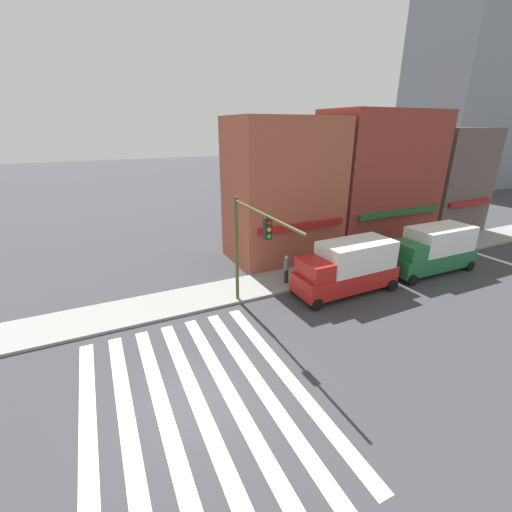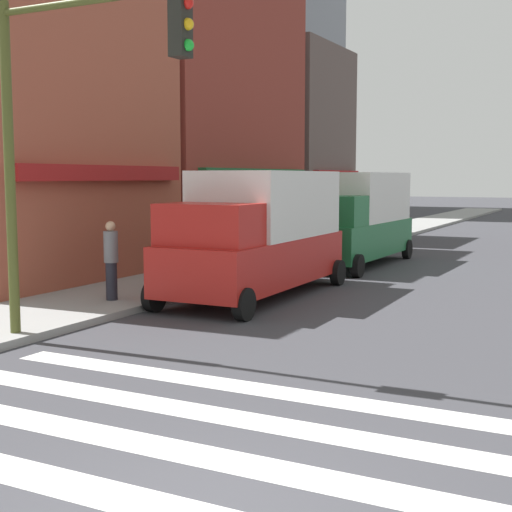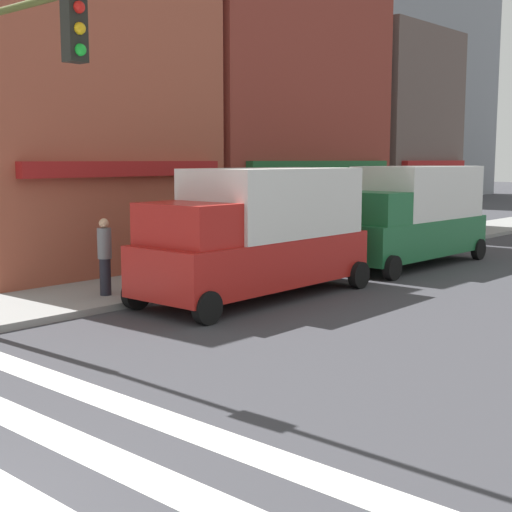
# 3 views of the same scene
# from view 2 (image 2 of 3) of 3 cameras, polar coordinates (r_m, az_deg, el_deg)

# --- Properties ---
(storefront_row) EXTENTS (23.80, 5.30, 10.33)m
(storefront_row) POSITION_cam_2_polar(r_m,az_deg,el_deg) (27.04, -5.72, 10.59)
(storefront_row) COLOR #9E4C38
(storefront_row) RESTS_ON ground_plane
(traffic_signal) EXTENTS (0.32, 6.53, 5.86)m
(traffic_signal) POSITION_cam_2_polar(r_m,az_deg,el_deg) (12.06, -13.68, 12.09)
(traffic_signal) COLOR #474C1E
(traffic_signal) RESTS_ON ground_plane
(box_truck_red) EXTENTS (6.23, 2.42, 3.04)m
(box_truck_red) POSITION_cam_2_polar(r_m,az_deg,el_deg) (17.20, 0.13, 1.97)
(box_truck_red) COLOR #B21E19
(box_truck_red) RESTS_ON ground_plane
(box_truck_green) EXTENTS (6.23, 2.42, 3.04)m
(box_truck_green) POSITION_cam_2_polar(r_m,az_deg,el_deg) (23.65, 7.85, 3.11)
(box_truck_green) COLOR #1E6638
(box_truck_green) RESTS_ON ground_plane
(pedestrian_grey_coat) EXTENTS (0.32, 0.32, 1.77)m
(pedestrian_grey_coat) POSITION_cam_2_polar(r_m,az_deg,el_deg) (16.22, -11.52, -0.25)
(pedestrian_grey_coat) COLOR #23232D
(pedestrian_grey_coat) RESTS_ON sidewalk_left
(fire_hydrant) EXTENTS (0.24, 0.24, 0.84)m
(fire_hydrant) POSITION_cam_2_polar(r_m,az_deg,el_deg) (16.40, -8.49, -1.73)
(fire_hydrant) COLOR red
(fire_hydrant) RESTS_ON sidewalk_left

